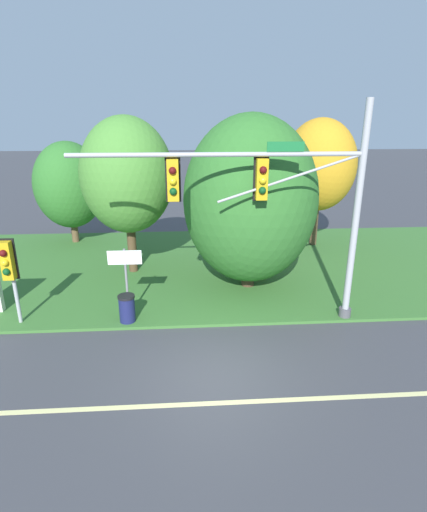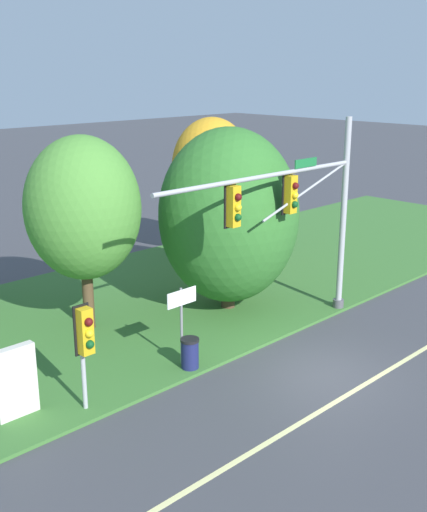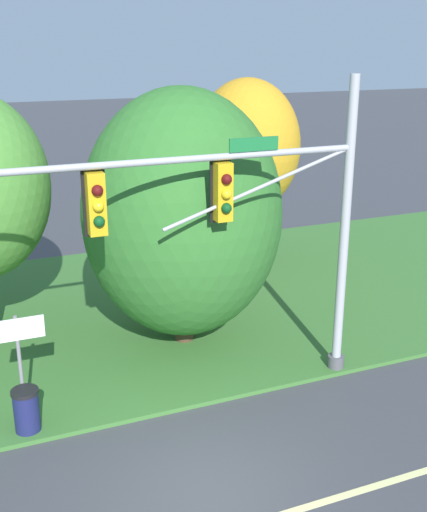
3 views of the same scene
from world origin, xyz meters
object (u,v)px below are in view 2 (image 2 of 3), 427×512
traffic_signal_mast (301,207)px  trash_bin (190,353)px  tree_left_of_mast (83,209)px  tree_behind_signpost (229,216)px  pedestrian_signal_near_kerb (85,337)px  tree_mid_verge (212,168)px  info_kiosk (16,382)px  route_sign_post (182,312)px

traffic_signal_mast → trash_bin: (-4.85, 0.16, -3.69)m
tree_left_of_mast → trash_bin: 5.98m
tree_left_of_mast → tree_behind_signpost: bearing=-22.0°
pedestrian_signal_near_kerb → tree_mid_verge: (12.30, 8.02, 2.07)m
tree_behind_signpost → trash_bin: tree_behind_signpost is taller
info_kiosk → pedestrian_signal_near_kerb: bearing=-35.9°
info_kiosk → traffic_signal_mast: bearing=-7.1°
tree_mid_verge → traffic_signal_mast: bearing=-115.5°
tree_mid_verge → route_sign_post: bearing=-138.7°
tree_behind_signpost → trash_bin: (-4.44, -2.75, -2.99)m
pedestrian_signal_near_kerb → info_kiosk: bearing=144.1°
pedestrian_signal_near_kerb → tree_behind_signpost: (7.98, 2.74, 1.39)m
route_sign_post → trash_bin: bearing=-89.4°
traffic_signal_mast → pedestrian_signal_near_kerb: bearing=178.9°
route_sign_post → info_kiosk: (-4.98, 0.72, -0.73)m
traffic_signal_mast → tree_behind_signpost: traffic_signal_mast is taller
traffic_signal_mast → pedestrian_signal_near_kerb: 8.65m
tree_mid_verge → trash_bin: (-8.76, -8.04, -3.67)m
route_sign_post → trash_bin: size_ratio=2.60×
pedestrian_signal_near_kerb → route_sign_post: 3.57m
pedestrian_signal_near_kerb → tree_mid_verge: bearing=33.1°
traffic_signal_mast → tree_mid_verge: size_ratio=1.38×
traffic_signal_mast → route_sign_post: bearing=174.2°
pedestrian_signal_near_kerb → trash_bin: pedestrian_signal_near_kerb is taller
pedestrian_signal_near_kerb → info_kiosk: size_ratio=1.53×
route_sign_post → tree_left_of_mast: bearing=94.8°
pedestrian_signal_near_kerb → trash_bin: size_ratio=3.12×
pedestrian_signal_near_kerb → tree_behind_signpost: bearing=19.0°
traffic_signal_mast → pedestrian_signal_near_kerb: size_ratio=3.08×
traffic_signal_mast → trash_bin: traffic_signal_mast is taller
route_sign_post → tree_left_of_mast: size_ratio=0.37×
info_kiosk → trash_bin: 5.12m
tree_mid_verge → trash_bin: 12.44m
tree_left_of_mast → tree_behind_signpost: 5.23m
tree_behind_signpost → pedestrian_signal_near_kerb: bearing=-161.0°
pedestrian_signal_near_kerb → tree_behind_signpost: size_ratio=0.44×
trash_bin → tree_left_of_mast: bearing=94.5°
info_kiosk → tree_mid_verge: bearing=26.9°
route_sign_post → tree_mid_verge: (8.76, 7.70, 2.47)m
tree_mid_verge → trash_bin: bearing=-137.5°
tree_behind_signpost → info_kiosk: tree_behind_signpost is taller
route_sign_post → info_kiosk: route_sign_post is taller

